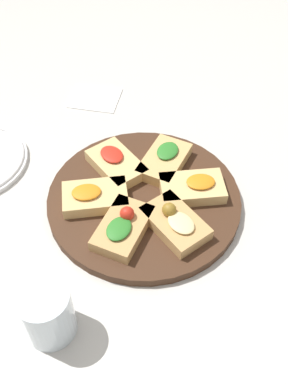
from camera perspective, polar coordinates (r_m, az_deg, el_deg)
The scene contains 10 objects.
ground_plane at distance 0.89m, azimuth -0.00°, elevation -1.35°, with size 3.00×3.00×0.00m, color beige.
serving_board at distance 0.88m, azimuth -0.00°, elevation -0.95°, with size 0.38×0.38×0.02m, color #422819.
focaccia_slice_0 at distance 0.87m, azimuth 6.22°, elevation 0.56°, with size 0.14×0.10×0.03m.
focaccia_slice_1 at distance 0.92m, azimuth 2.62°, elevation 4.04°, with size 0.11×0.14×0.03m.
focaccia_slice_2 at distance 0.91m, azimuth -3.57°, elevation 3.63°, with size 0.14×0.14×0.03m.
focaccia_slice_3 at distance 0.86m, azimuth -6.31°, elevation -0.58°, with size 0.14×0.10×0.03m.
focaccia_slice_4 at distance 0.81m, azimuth -2.69°, elevation -4.45°, with size 0.11×0.14×0.05m.
focaccia_slice_5 at distance 0.81m, azimuth 3.97°, elevation -3.83°, with size 0.14×0.14×0.05m.
water_glass at distance 0.71m, azimuth -12.23°, elevation -14.77°, with size 0.08×0.08×0.10m, color silver.
napkin_stack at distance 1.14m, azimuth -6.23°, elevation 11.84°, with size 0.12×0.10×0.00m, color white.
Camera 1 is at (-0.07, 0.57, 0.68)m, focal length 42.00 mm.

